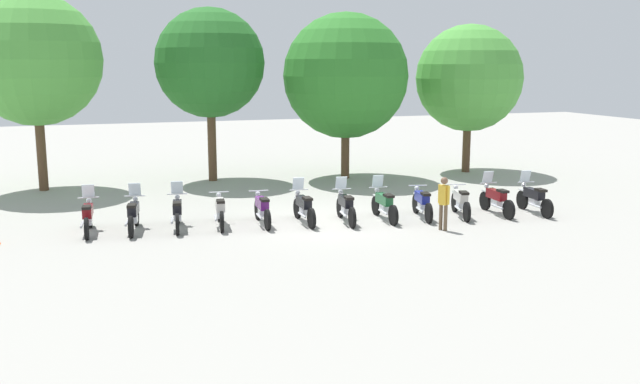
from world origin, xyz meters
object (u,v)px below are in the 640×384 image
at_px(motorcycle_6, 346,206).
at_px(motorcycle_10, 496,199).
at_px(motorcycle_2, 177,212).
at_px(motorcycle_1, 133,214).
at_px(tree_1, 210,63).
at_px(motorcycle_3, 220,210).
at_px(tree_2, 346,76).
at_px(motorcycle_5, 304,207).
at_px(motorcycle_8, 422,203).
at_px(motorcycle_7, 384,204).
at_px(motorcycle_4, 262,209).
at_px(tree_0, 35,60).
at_px(tree_3, 469,78).
at_px(person_0, 444,200).
at_px(motorcycle_9, 461,201).
at_px(motorcycle_11, 534,198).
at_px(motorcycle_0, 88,216).

distance_m(motorcycle_6, motorcycle_10, 5.17).
bearing_deg(motorcycle_2, motorcycle_1, 94.01).
bearing_deg(tree_1, motorcycle_10, -51.64).
xyz_separation_m(motorcycle_3, tree_2, (6.87, 7.33, 3.91)).
relative_size(motorcycle_1, motorcycle_5, 0.99).
height_order(motorcycle_3, motorcycle_8, same).
bearing_deg(motorcycle_7, motorcycle_4, 84.02).
relative_size(motorcycle_4, tree_0, 0.29).
xyz_separation_m(tree_1, tree_2, (5.59, -1.21, -0.53)).
bearing_deg(motorcycle_3, tree_3, -53.18).
distance_m(motorcycle_8, person_0, 1.82).
distance_m(motorcycle_10, tree_1, 13.22).
relative_size(motorcycle_9, tree_0, 0.28).
xyz_separation_m(motorcycle_1, motorcycle_6, (6.43, -0.90, 0.00)).
xyz_separation_m(motorcycle_1, motorcycle_10, (11.58, -1.41, 0.00)).
distance_m(motorcycle_3, motorcycle_5, 2.60).
bearing_deg(tree_3, motorcycle_8, -127.96).
relative_size(motorcycle_9, tree_1, 0.30).
bearing_deg(motorcycle_11, motorcycle_0, 87.22).
bearing_deg(motorcycle_4, motorcycle_7, -96.38).
relative_size(motorcycle_3, motorcycle_6, 1.00).
distance_m(motorcycle_5, motorcycle_7, 2.60).
height_order(motorcycle_1, person_0, person_0).
bearing_deg(tree_0, tree_3, -3.42).
distance_m(motorcycle_5, tree_1, 10.07).
bearing_deg(motorcycle_6, motorcycle_3, 86.00).
xyz_separation_m(motorcycle_0, motorcycle_8, (10.30, -1.27, -0.01)).
distance_m(motorcycle_4, motorcycle_9, 6.51).
bearing_deg(motorcycle_1, tree_0, 29.41).
bearing_deg(motorcycle_7, motorcycle_10, -93.43).
relative_size(motorcycle_0, motorcycle_2, 1.00).
bearing_deg(motorcycle_7, motorcycle_5, 84.59).
bearing_deg(motorcycle_3, motorcycle_2, 92.92).
bearing_deg(motorcycle_10, motorcycle_5, 85.90).
distance_m(motorcycle_5, tree_2, 9.68).
xyz_separation_m(motorcycle_5, motorcycle_6, (1.29, -0.30, 0.00)).
bearing_deg(motorcycle_0, motorcycle_4, -91.89).
xyz_separation_m(motorcycle_6, tree_1, (-2.58, 9.25, 4.43)).
height_order(person_0, tree_2, tree_2).
bearing_deg(motorcycle_11, tree_1, 46.60).
bearing_deg(motorcycle_5, motorcycle_8, -96.62).
bearing_deg(motorcycle_3, motorcycle_11, -90.87).
bearing_deg(motorcycle_0, motorcycle_1, -93.53).
xyz_separation_m(motorcycle_2, motorcycle_4, (2.57, -0.28, -0.01)).
height_order(motorcycle_0, motorcycle_4, motorcycle_0).
height_order(motorcycle_7, tree_3, tree_3).
height_order(motorcycle_2, motorcycle_8, motorcycle_2).
relative_size(motorcycle_5, person_0, 1.35).
bearing_deg(motorcycle_6, motorcycle_1, 88.49).
relative_size(motorcycle_10, tree_0, 0.29).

